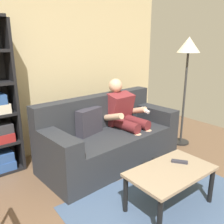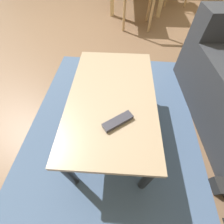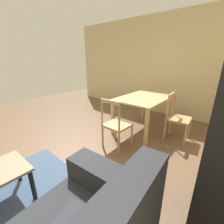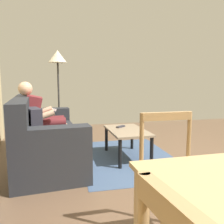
{
  "view_description": "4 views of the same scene",
  "coord_description": "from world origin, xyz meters",
  "views": [
    {
      "loc": [
        -0.56,
        -0.81,
        1.68
      ],
      "look_at": [
        1.38,
        1.69,
        0.75
      ],
      "focal_mm": 38.31,
      "sensor_mm": 36.0,
      "label": 1
    },
    {
      "loc": [
        1.85,
        0.57,
        1.11
      ],
      "look_at": [
        1.24,
        0.53,
        0.26
      ],
      "focal_mm": 23.78,
      "sensor_mm": 36.0,
      "label": 2
    },
    {
      "loc": [
        1.28,
        2.32,
        1.57
      ],
      "look_at": [
        -0.16,
        1.11,
        0.9
      ],
      "focal_mm": 24.44,
      "sensor_mm": 36.0,
      "label": 3
    },
    {
      "loc": [
        -2.01,
        1.58,
        1.15
      ],
      "look_at": [
        -0.16,
        1.11,
        0.9
      ],
      "focal_mm": 36.92,
      "sensor_mm": 36.0,
      "label": 4
    }
  ],
  "objects": [
    {
      "name": "tv_remote",
      "position": [
        1.43,
        0.57,
        0.45
      ],
      "size": [
        0.14,
        0.17,
        0.02
      ],
      "primitive_type": "cube",
      "rotation": [
        0.0,
        0.0,
        0.63
      ],
      "color": "#2D2D38",
      "rests_on": "coffee_table"
    },
    {
      "name": "ground_plane",
      "position": [
        0.0,
        0.0,
        0.0
      ],
      "size": [
        8.1,
        8.1,
        0.0
      ],
      "primitive_type": "plane",
      "color": "brown"
    },
    {
      "name": "couch",
      "position": [
        1.37,
        1.75,
        0.34
      ],
      "size": [
        2.09,
        1.01,
        0.93
      ],
      "color": "#282B30",
      "rests_on": "ground_plane"
    },
    {
      "name": "dining_chair_facing_couch",
      "position": [
        -0.66,
        0.79,
        0.45
      ],
      "size": [
        0.43,
        0.43,
        0.93
      ],
      "color": "tan",
      "rests_on": "ground_plane"
    },
    {
      "name": "area_rug",
      "position": [
        1.24,
        0.53,
        0.0
      ],
      "size": [
        2.04,
        1.46,
        0.01
      ],
      "primitive_type": "cube",
      "rotation": [
        0.0,
        0.0,
        -0.03
      ],
      "color": "#3D5170",
      "rests_on": "ground_plane"
    },
    {
      "name": "coffee_table",
      "position": [
        1.24,
        0.53,
        0.37
      ],
      "size": [
        0.9,
        0.53,
        0.43
      ],
      "color": "gray",
      "rests_on": "ground_plane"
    },
    {
      "name": "person_lounging",
      "position": [
        1.7,
        1.78,
        0.61
      ],
      "size": [
        0.61,
        0.89,
        1.15
      ],
      "color": "maroon",
      "rests_on": "ground_plane"
    },
    {
      "name": "floor_lamp",
      "position": [
        2.73,
        1.49,
        1.49
      ],
      "size": [
        0.36,
        0.36,
        1.76
      ],
      "color": "black",
      "rests_on": "ground_plane"
    }
  ]
}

